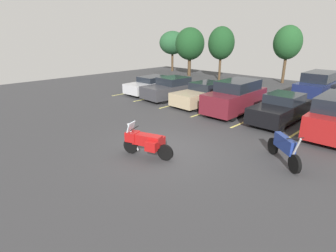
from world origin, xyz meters
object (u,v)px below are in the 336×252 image
Objects in this scene: car_tan at (203,94)px; car_silver at (152,85)px; motorcycle_touring at (146,141)px; car_far_navy at (318,86)px; motorcycle_second at (284,148)px; car_charcoal at (173,88)px; car_black at (281,109)px; car_maroon at (235,97)px.

car_silver is at bearing -179.99° from car_tan.
car_far_navy reaches higher than motorcycle_touring.
motorcycle_touring is 5.17m from motorcycle_second.
car_charcoal is at bearing -136.83° from car_far_navy.
car_black is at bearing -0.78° from car_tan.
car_maroon is at bearing -176.74° from car_black.
car_tan is (5.29, 0.00, 0.03)m from car_silver.
car_silver is 0.98× the size of car_maroon.
car_tan is 8.71m from car_far_navy.
car_maroon reaches higher than motorcycle_touring.
car_silver is 1.00× the size of car_far_navy.
car_black is (1.83, 8.04, 0.11)m from motorcycle_touring.
car_maroon reaches higher than car_silver.
motorcycle_touring is 0.47× the size of car_black.
motorcycle_touring is at bearing -141.40° from motorcycle_second.
car_black is at bearing 3.26° from car_maroon.
car_charcoal reaches higher than car_black.
car_charcoal is 8.16m from car_black.
car_silver is at bearing 178.35° from car_maroon.
car_black is (5.31, -0.07, 0.02)m from car_tan.
car_maroon is at bearing 136.67° from motorcycle_second.
car_tan is at bearing -124.21° from car_far_navy.
motorcycle_touring is 0.45× the size of car_silver.
car_charcoal reaches higher than car_tan.
car_far_navy is at bearing 35.27° from car_silver.
motorcycle_second is 0.38× the size of car_charcoal.
car_maroon is (-4.94, 4.66, 0.38)m from motorcycle_second.
car_silver is 2.44m from car_charcoal.
car_maroon reaches higher than car_black.
motorcycle_touring is 0.45× the size of car_far_navy.
car_charcoal reaches higher than motorcycle_touring.
car_maroon is (2.58, -0.23, 0.25)m from car_tan.
car_silver is at bearing -144.73° from car_far_navy.
car_maroon is (5.43, -0.16, 0.23)m from car_charcoal.
car_charcoal is 1.03× the size of car_maroon.
car_charcoal reaches higher than car_silver.
motorcycle_second is at bearing -65.33° from car_black.
car_tan is at bearing 179.22° from car_black.
car_black reaches higher than car_tan.
motorcycle_touring is 8.83m from car_tan.
motorcycle_touring is 0.44× the size of car_tan.
car_far_navy is (2.32, 7.43, 0.03)m from car_maroon.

